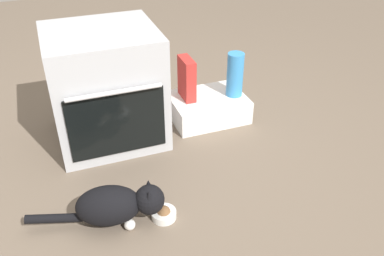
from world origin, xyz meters
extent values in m
plane|color=#6B5B4C|center=(0.00, 0.00, 0.00)|extent=(8.00, 8.00, 0.00)
cube|color=#B7BABF|center=(-0.08, 0.49, 0.35)|extent=(0.64, 0.59, 0.71)
cube|color=black|center=(-0.08, 0.19, 0.26)|extent=(0.55, 0.01, 0.39)
cylinder|color=silver|center=(-0.08, 0.16, 0.48)|extent=(0.51, 0.02, 0.02)
cube|color=white|center=(0.59, 0.48, 0.08)|extent=(0.50, 0.38, 0.16)
cylinder|color=white|center=(0.02, -0.33, 0.02)|extent=(0.13, 0.13, 0.04)
sphere|color=brown|center=(0.02, -0.33, 0.03)|extent=(0.07, 0.07, 0.07)
ellipsoid|color=black|center=(-0.24, -0.27, 0.11)|extent=(0.35, 0.26, 0.20)
sphere|color=black|center=(-0.04, -0.32, 0.13)|extent=(0.15, 0.15, 0.15)
cone|color=black|center=(-0.03, -0.28, 0.18)|extent=(0.05, 0.05, 0.07)
cone|color=black|center=(-0.05, -0.36, 0.18)|extent=(0.05, 0.05, 0.07)
cylinder|color=black|center=(-0.49, -0.21, 0.06)|extent=(0.27, 0.10, 0.06)
sphere|color=silver|center=(-0.13, -0.24, 0.03)|extent=(0.06, 0.06, 0.06)
sphere|color=silver|center=(-0.16, -0.35, 0.03)|extent=(0.06, 0.06, 0.06)
cylinder|color=#388CD1|center=(0.77, 0.45, 0.31)|extent=(0.11, 0.11, 0.30)
cube|color=#B72D28|center=(0.45, 0.53, 0.30)|extent=(0.07, 0.18, 0.28)
camera|label=1|loc=(-0.36, -1.76, 1.49)|focal=38.26mm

